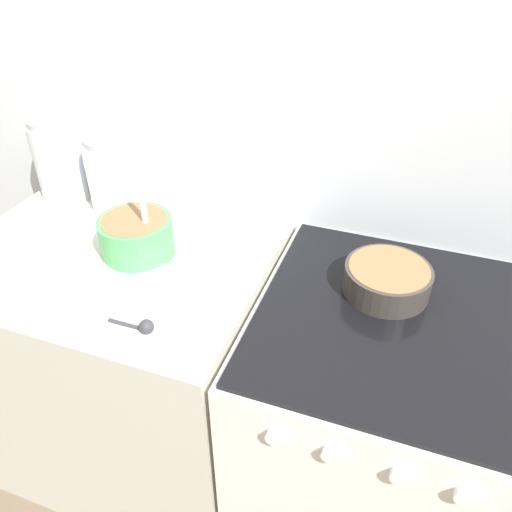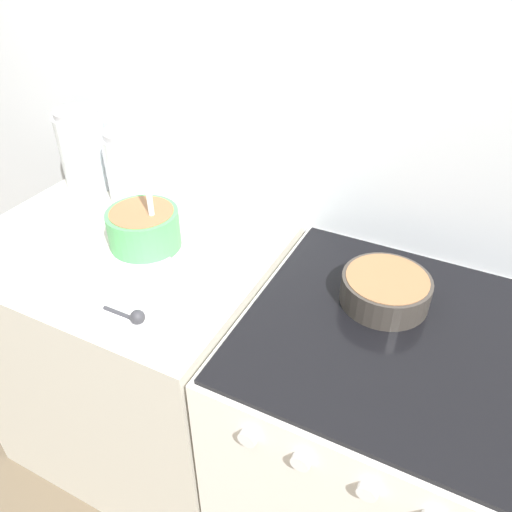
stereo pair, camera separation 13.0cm
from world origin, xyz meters
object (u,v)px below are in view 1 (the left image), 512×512
object	(u,v)px
stove	(369,432)
storage_jar_middle	(116,178)
baking_pan	(387,279)
storage_jar_left	(61,164)
mixing_bowl	(136,234)

from	to	relation	value
stove	storage_jar_middle	bearing A→B (deg)	165.21
storage_jar_middle	stove	bearing A→B (deg)	-14.79
baking_pan	storage_jar_left	size ratio (longest dim) A/B	0.81
stove	storage_jar_middle	xyz separation A→B (m)	(-0.90, 0.24, 0.55)
stove	storage_jar_left	world-z (taller)	storage_jar_left
storage_jar_left	mixing_bowl	bearing A→B (deg)	-28.23
mixing_bowl	baking_pan	size ratio (longest dim) A/B	1.25
baking_pan	mixing_bowl	bearing A→B (deg)	-174.38
mixing_bowl	storage_jar_left	world-z (taller)	mixing_bowl
baking_pan	storage_jar_middle	distance (m)	0.88
stove	baking_pan	world-z (taller)	baking_pan
stove	mixing_bowl	bearing A→B (deg)	177.94
stove	storage_jar_middle	distance (m)	1.08
mixing_bowl	baking_pan	distance (m)	0.67
storage_jar_middle	baking_pan	bearing A→B (deg)	-9.60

